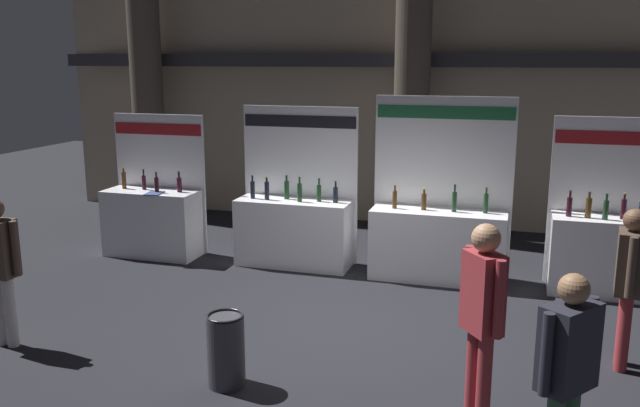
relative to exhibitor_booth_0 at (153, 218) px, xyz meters
The scene contains 10 objects.
ground_plane 4.21m from the exhibitor_booth_0, 28.53° to the right, with size 28.85×28.85×0.00m, color black.
hall_colonnade 5.27m from the exhibitor_booth_0, 40.65° to the left, with size 14.42×1.17×5.54m.
exhibitor_booth_0 is the anchor object (origin of this frame).
exhibitor_booth_1 2.32m from the exhibitor_booth_0, ahead, with size 1.80×0.66×2.38m.
exhibitor_booth_2 4.47m from the exhibitor_booth_0, ahead, with size 1.96×0.66×2.56m.
exhibitor_booth_3 6.84m from the exhibitor_booth_0, ahead, with size 1.83×0.66×2.33m.
trash_bin 4.68m from the exhibitor_booth_0, 51.33° to the right, with size 0.36×0.36×0.72m.
visitor_0 6.95m from the exhibitor_booth_0, 18.13° to the right, with size 0.29×0.55×1.65m.
visitor_1 7.35m from the exhibitor_booth_0, 36.66° to the right, with size 0.45×0.49×1.64m.
visitor_2 6.45m from the exhibitor_booth_0, 35.09° to the right, with size 0.38×0.43×1.78m.
Camera 1 is at (1.80, -7.00, 3.07)m, focal length 37.09 mm.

